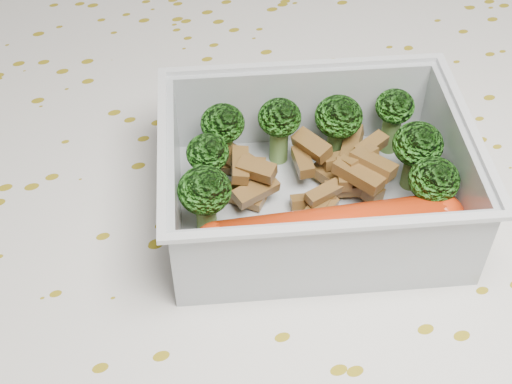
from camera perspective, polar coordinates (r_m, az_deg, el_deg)
name	(u,v)px	position (r m, az deg, el deg)	size (l,w,h in m)	color
dining_table	(241,298)	(0.53, -1.19, -8.47)	(1.40, 0.90, 0.75)	brown
tablecloth	(240,255)	(0.49, -1.27, -5.03)	(1.46, 0.96, 0.19)	silver
lunch_container	(314,186)	(0.45, 4.70, 0.49)	(0.22, 0.19, 0.07)	silver
broccoli_florets	(316,147)	(0.45, 4.79, 3.60)	(0.17, 0.12, 0.05)	#608C3F
meat_pile	(315,174)	(0.46, 4.71, 1.48)	(0.12, 0.08, 0.03)	brown
sausage	(331,232)	(0.42, 6.01, -3.19)	(0.16, 0.06, 0.03)	red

